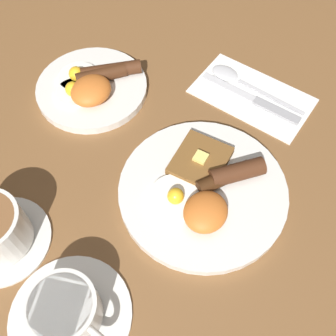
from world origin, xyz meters
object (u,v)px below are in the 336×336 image
at_px(teacup_near, 67,312).
at_px(breakfast_plate_near, 204,189).
at_px(spoon, 233,77).
at_px(knife, 255,100).
at_px(breakfast_plate_far, 92,86).

bearing_deg(teacup_near, breakfast_plate_near, -10.57).
bearing_deg(teacup_near, spoon, 3.90).
bearing_deg(knife, breakfast_plate_far, 29.65).
height_order(breakfast_plate_far, spoon, breakfast_plate_far).
xyz_separation_m(breakfast_plate_near, breakfast_plate_far, (0.07, 0.28, 0.00)).
distance_m(breakfast_plate_near, knife, 0.21).
bearing_deg(breakfast_plate_near, breakfast_plate_far, 76.51).
xyz_separation_m(breakfast_plate_far, knife, (0.14, -0.26, -0.01)).
relative_size(knife, spoon, 1.05).
distance_m(breakfast_plate_near, spoon, 0.25).
xyz_separation_m(knife, spoon, (0.03, 0.06, 0.00)).
height_order(knife, spoon, spoon).
distance_m(breakfast_plate_near, breakfast_plate_far, 0.29).
bearing_deg(spoon, teacup_near, 96.59).
bearing_deg(breakfast_plate_far, knife, -60.96).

